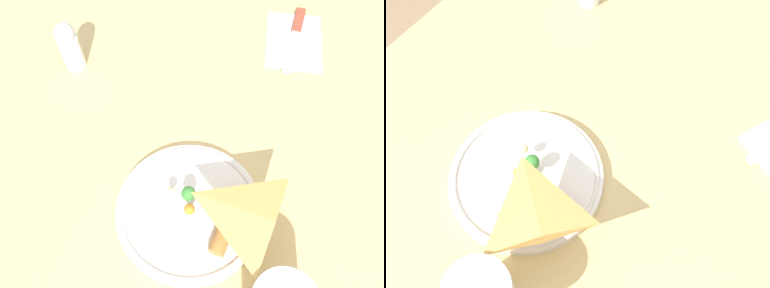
{
  "view_description": "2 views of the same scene",
  "coord_description": "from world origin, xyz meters",
  "views": [
    {
      "loc": [
        0.24,
        -0.14,
        1.31
      ],
      "look_at": [
        -0.04,
        -0.07,
        0.81
      ],
      "focal_mm": 35.0,
      "sensor_mm": 36.0,
      "label": 1
    },
    {
      "loc": [
        0.24,
        0.14,
        1.4
      ],
      "look_at": [
        -0.04,
        -0.06,
        0.77
      ],
      "focal_mm": 45.0,
      "sensor_mm": 36.0,
      "label": 2
    }
  ],
  "objects": [
    {
      "name": "plate_pizza",
      "position": [
        0.05,
        -0.09,
        0.76
      ],
      "size": [
        0.23,
        0.23,
        0.05
      ],
      "color": "silver",
      "rests_on": "dining_table"
    },
    {
      "name": "dining_table",
      "position": [
        0.0,
        0.0,
        0.65
      ],
      "size": [
        1.25,
        0.9,
        0.74
      ],
      "color": "#DBB770",
      "rests_on": "ground_plane"
    }
  ]
}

